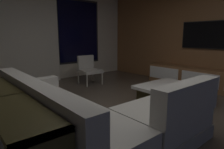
% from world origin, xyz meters
% --- Properties ---
extents(floor, '(9.20, 9.20, 0.00)m').
position_xyz_m(floor, '(0.00, 0.00, 0.00)').
color(floor, '#473D33').
extents(back_wall_with_window, '(6.60, 0.30, 2.70)m').
position_xyz_m(back_wall_with_window, '(-0.06, 3.62, 1.34)').
color(back_wall_with_window, beige).
rests_on(back_wall_with_window, floor).
extents(media_wall, '(0.12, 7.80, 2.70)m').
position_xyz_m(media_wall, '(3.06, 0.00, 1.35)').
color(media_wall, brown).
rests_on(media_wall, floor).
extents(sectional_couch, '(1.98, 2.50, 0.82)m').
position_xyz_m(sectional_couch, '(-0.81, -0.12, 0.29)').
color(sectional_couch, gray).
rests_on(sectional_couch, floor).
extents(coffee_table, '(1.16, 1.16, 0.36)m').
position_xyz_m(coffee_table, '(1.20, -0.05, 0.19)').
color(coffee_table, '#352F16').
rests_on(coffee_table, floor).
extents(book_stack_on_coffee_table, '(0.30, 0.19, 0.05)m').
position_xyz_m(book_stack_on_coffee_table, '(1.01, -0.13, 0.39)').
color(book_stack_on_coffee_table, '#A1D79B').
rests_on(book_stack_on_coffee_table, coffee_table).
extents(accent_chair_near_window, '(0.58, 0.60, 0.78)m').
position_xyz_m(accent_chair_near_window, '(0.93, 2.50, 0.43)').
color(accent_chair_near_window, '#B2ADA0').
rests_on(accent_chair_near_window, floor).
extents(media_console, '(0.46, 3.10, 0.52)m').
position_xyz_m(media_console, '(2.77, 0.05, 0.25)').
color(media_console, brown).
rests_on(media_console, floor).
extents(mounted_tv, '(0.05, 1.19, 0.68)m').
position_xyz_m(mounted_tv, '(2.95, 0.25, 1.35)').
color(mounted_tv, black).
extents(console_table_behind_couch, '(0.40, 2.10, 0.74)m').
position_xyz_m(console_table_behind_couch, '(-1.72, 0.01, 0.42)').
color(console_table_behind_couch, '#352F16').
rests_on(console_table_behind_couch, floor).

